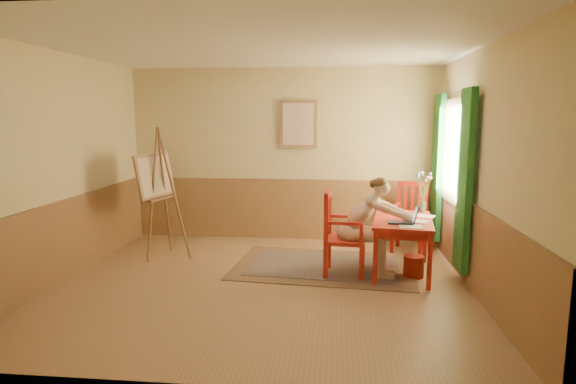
# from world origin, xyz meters

# --- Properties ---
(room) EXTENTS (5.04, 4.54, 2.84)m
(room) POSITION_xyz_m (0.00, 0.00, 1.40)
(room) COLOR #A77F57
(room) RESTS_ON ground
(wainscot) EXTENTS (5.00, 4.50, 1.00)m
(wainscot) POSITION_xyz_m (0.00, 0.80, 0.50)
(wainscot) COLOR #A4774A
(wainscot) RESTS_ON room
(window) EXTENTS (0.12, 2.01, 2.20)m
(window) POSITION_xyz_m (2.42, 1.10, 1.35)
(window) COLOR white
(window) RESTS_ON room
(wall_portrait) EXTENTS (0.60, 0.05, 0.76)m
(wall_portrait) POSITION_xyz_m (0.25, 2.20, 1.90)
(wall_portrait) COLOR #95734E
(wall_portrait) RESTS_ON room
(rug) EXTENTS (2.53, 1.80, 0.02)m
(rug) POSITION_xyz_m (0.72, 0.74, 0.01)
(rug) COLOR #8C7251
(rug) RESTS_ON room
(table) EXTENTS (0.87, 1.28, 0.72)m
(table) POSITION_xyz_m (1.73, 0.58, 0.63)
(table) COLOR red
(table) RESTS_ON room
(chair_left) EXTENTS (0.54, 0.52, 1.08)m
(chair_left) POSITION_xyz_m (0.94, 0.43, 0.54)
(chair_left) COLOR red
(chair_left) RESTS_ON room
(chair_back) EXTENTS (0.58, 0.60, 1.04)m
(chair_back) POSITION_xyz_m (1.99, 1.68, 0.52)
(chair_back) COLOR red
(chair_back) RESTS_ON room
(figure) EXTENTS (0.96, 0.44, 1.27)m
(figure) POSITION_xyz_m (1.26, 0.41, 0.70)
(figure) COLOR beige
(figure) RESTS_ON room
(laptop) EXTENTS (0.38, 0.25, 0.22)m
(laptop) POSITION_xyz_m (1.72, 0.33, 0.76)
(laptop) COLOR #1E2338
(laptop) RESTS_ON table
(papers) EXTENTS (0.64, 1.14, 0.00)m
(papers) POSITION_xyz_m (1.84, 0.61, 0.72)
(papers) COLOR white
(papers) RESTS_ON table
(vase) EXTENTS (0.26, 0.27, 0.56)m
(vase) POSITION_xyz_m (2.06, 1.07, 0.98)
(vase) COLOR #3F724C
(vase) RESTS_ON table
(wastebasket) EXTENTS (0.27, 0.27, 0.27)m
(wastebasket) POSITION_xyz_m (1.87, 0.44, 0.14)
(wastebasket) COLOR #A32A1F
(wastebasket) RESTS_ON room
(easel) EXTENTS (0.70, 0.84, 1.88)m
(easel) POSITION_xyz_m (-1.67, 1.00, 1.11)
(easel) COLOR brown
(easel) RESTS_ON room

